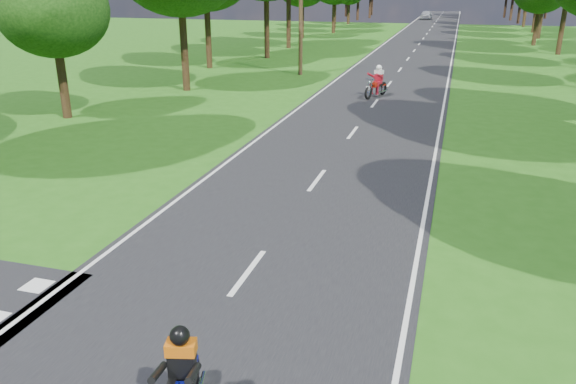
% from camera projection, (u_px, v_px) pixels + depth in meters
% --- Properties ---
extents(ground, '(160.00, 160.00, 0.00)m').
position_uv_depth(ground, '(208.00, 326.00, 9.77)').
color(ground, '#245914').
rests_on(ground, ground).
extents(main_road, '(7.00, 140.00, 0.02)m').
position_uv_depth(main_road, '(419.00, 44.00, 54.67)').
color(main_road, black).
rests_on(main_road, ground).
extents(road_markings, '(7.40, 140.00, 0.01)m').
position_uv_depth(road_markings, '(416.00, 46.00, 53.02)').
color(road_markings, silver).
rests_on(road_markings, main_road).
extents(telegraph_pole, '(1.20, 0.26, 8.00)m').
position_uv_depth(telegraph_pole, '(301.00, 9.00, 35.09)').
color(telegraph_pole, '#382616').
rests_on(telegraph_pole, ground).
extents(rider_near_blue, '(1.01, 1.85, 1.47)m').
position_uv_depth(rider_near_blue, '(180.00, 384.00, 7.25)').
color(rider_near_blue, navy).
rests_on(rider_near_blue, main_road).
extents(rider_far_red, '(1.28, 2.07, 1.64)m').
position_uv_depth(rider_far_red, '(376.00, 81.00, 28.99)').
color(rider_far_red, '#B61F0E').
rests_on(rider_far_red, main_road).
extents(distant_car, '(1.87, 4.32, 1.45)m').
position_uv_depth(distant_car, '(426.00, 15.00, 90.86)').
color(distant_car, silver).
rests_on(distant_car, main_road).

